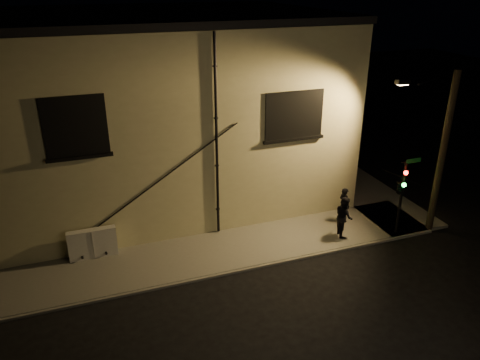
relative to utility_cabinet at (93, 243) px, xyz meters
name	(u,v)px	position (x,y,z in m)	size (l,w,h in m)	color
ground	(284,262)	(7.00, -2.70, -0.73)	(90.00, 90.00, 0.00)	black
sidewalk	(269,207)	(8.22, 1.69, -0.67)	(21.00, 16.00, 0.12)	#66655C
building	(158,104)	(4.00, 6.29, 3.68)	(16.20, 12.23, 8.80)	#C7C18F
utility_cabinet	(93,243)	(0.00, 0.00, 0.00)	(1.84, 0.31, 1.21)	silver
pedestrian_a	(344,205)	(10.79, -0.73, 0.20)	(0.59, 0.39, 1.61)	black
pedestrian_b	(344,216)	(10.12, -1.81, 0.28)	(0.86, 0.67, 1.77)	black
traffic_signal	(401,186)	(12.22, -2.51, 1.65)	(1.33, 1.98, 3.36)	black
streetlamp_pole	(440,150)	(13.94, -2.49, 3.02)	(2.02, 1.39, 7.02)	black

